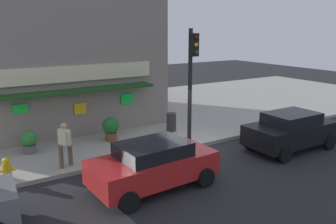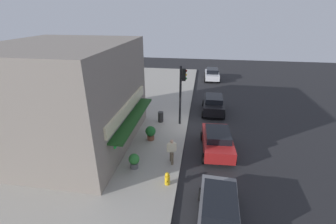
% 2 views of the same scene
% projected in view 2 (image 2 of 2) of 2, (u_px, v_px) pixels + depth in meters
% --- Properties ---
extents(ground_plane, '(60.96, 60.96, 0.00)m').
position_uv_depth(ground_plane, '(187.00, 127.00, 19.33)').
color(ground_plane, '#232326').
extents(sidewalk, '(40.64, 13.11, 0.16)m').
position_uv_depth(sidewalk, '(113.00, 120.00, 20.22)').
color(sidewalk, '#A39E93').
rests_on(sidewalk, ground_plane).
extents(corner_building, '(9.77, 9.26, 6.99)m').
position_uv_depth(corner_building, '(67.00, 96.00, 15.46)').
color(corner_building, gray).
rests_on(corner_building, sidewalk).
extents(traffic_light, '(0.32, 0.58, 4.93)m').
position_uv_depth(traffic_light, '(182.00, 88.00, 18.23)').
color(traffic_light, black).
rests_on(traffic_light, sidewalk).
extents(fire_hydrant, '(0.53, 0.29, 0.76)m').
position_uv_depth(fire_hydrant, '(167.00, 179.00, 12.52)').
color(fire_hydrant, gold).
rests_on(fire_hydrant, sidewalk).
extents(trash_can, '(0.46, 0.46, 0.90)m').
position_uv_depth(trash_can, '(161.00, 117.00, 19.67)').
color(trash_can, '#2D2D2D').
rests_on(trash_can, sidewalk).
extents(pedestrian, '(0.57, 0.62, 1.66)m').
position_uv_depth(pedestrian, '(172.00, 150.00, 14.10)').
color(pedestrian, brown).
rests_on(pedestrian, sidewalk).
extents(potted_plant_by_doorway, '(0.66, 0.66, 0.95)m').
position_uv_depth(potted_plant_by_doorway, '(134.00, 160.00, 13.79)').
color(potted_plant_by_doorway, '#59595B').
rests_on(potted_plant_by_doorway, sidewalk).
extents(potted_plant_by_window, '(0.76, 0.76, 1.08)m').
position_uv_depth(potted_plant_by_window, '(151.00, 132.00, 16.83)').
color(potted_plant_by_window, brown).
rests_on(potted_plant_by_window, sidewalk).
extents(parked_car_red, '(4.20, 2.32, 1.55)m').
position_uv_depth(parked_car_red, '(217.00, 141.00, 15.65)').
color(parked_car_red, '#AD1E1E').
rests_on(parked_car_red, ground_plane).
extents(parked_car_white, '(4.23, 2.17, 1.58)m').
position_uv_depth(parked_car_white, '(212.00, 74.00, 32.28)').
color(parked_car_white, silver).
rests_on(parked_car_white, ground_plane).
extents(parked_car_grey, '(4.29, 2.11, 1.67)m').
position_uv_depth(parked_car_grey, '(219.00, 212.00, 10.04)').
color(parked_car_grey, slate).
rests_on(parked_car_grey, ground_plane).
extents(parked_car_black, '(4.06, 2.11, 1.62)m').
position_uv_depth(parked_car_black, '(213.00, 104.00, 21.79)').
color(parked_car_black, black).
rests_on(parked_car_black, ground_plane).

